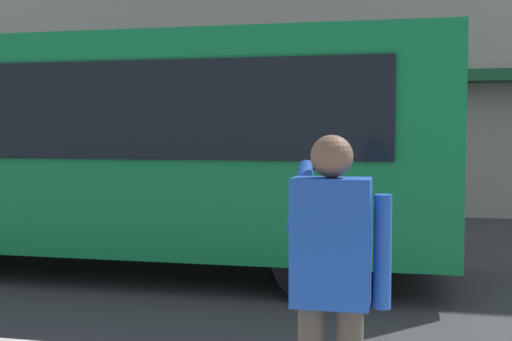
% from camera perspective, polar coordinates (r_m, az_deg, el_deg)
% --- Properties ---
extents(ground_plane, '(60.00, 60.00, 0.00)m').
position_cam_1_polar(ground_plane, '(8.50, 8.30, -9.28)').
color(ground_plane, '#38383A').
extents(red_bus, '(9.05, 2.54, 3.08)m').
position_cam_1_polar(red_bus, '(8.98, -13.13, 2.19)').
color(red_bus, '#0F7238').
rests_on(red_bus, ground_plane).
extents(pedestrian_photographer, '(0.53, 0.52, 1.70)m').
position_cam_1_polar(pedestrian_photographer, '(3.44, 6.60, -8.78)').
color(pedestrian_photographer, '#4C4238').
rests_on(pedestrian_photographer, sidewalk_curb).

